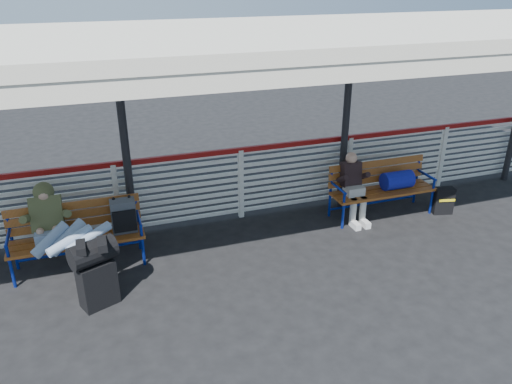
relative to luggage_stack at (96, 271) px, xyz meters
name	(u,v)px	position (x,y,z in m)	size (l,w,h in m)	color
ground	(283,275)	(2.42, -0.15, -0.49)	(60.00, 60.00, 0.00)	black
fence	(241,181)	(2.42, 1.75, 0.17)	(12.08, 0.08, 1.24)	silver
canopy	(263,39)	(2.42, 0.72, 2.55)	(12.60, 3.60, 3.16)	silver
luggage_stack	(96,271)	(0.00, 0.00, 0.00)	(0.62, 0.49, 0.90)	black
bench_left	(92,225)	(0.02, 1.03, 0.11)	(1.80, 0.56, 0.95)	#A4541F
bench_right	(387,182)	(4.79, 1.07, 0.09)	(1.80, 0.56, 0.92)	#A4541F
traveler_man	(63,232)	(-0.35, 0.69, 0.24)	(0.94, 1.64, 0.77)	#99A9CE
companion_person	(354,187)	(4.14, 1.05, 0.10)	(0.32, 0.66, 1.15)	beige
suitcase_side	(443,201)	(5.74, 0.75, -0.26)	(0.37, 0.27, 0.46)	black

